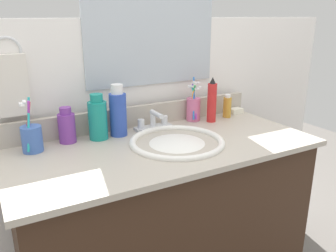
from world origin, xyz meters
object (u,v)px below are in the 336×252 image
at_px(hand_towel, 12,85).
at_px(bottle_mouthwash_teal, 98,119).
at_px(bottle_shampoo_blue, 118,112).
at_px(cup_pink, 193,108).
at_px(soap_bar, 236,111).
at_px(bottle_oil_amber, 227,107).
at_px(bottle_spray_red, 212,101).
at_px(cup_blue_plastic, 32,138).
at_px(faucet, 154,123).
at_px(bottle_cream_purple, 67,127).

relative_size(hand_towel, bottle_mouthwash_teal, 1.24).
bearing_deg(bottle_shampoo_blue, cup_pink, 4.32).
bearing_deg(soap_bar, bottle_shampoo_blue, -177.47).
height_order(bottle_shampoo_blue, bottle_oil_amber, bottle_shampoo_blue).
relative_size(bottle_shampoo_blue, soap_bar, 3.22).
xyz_separation_m(bottle_spray_red, cup_blue_plastic, (-0.76, 0.01, -0.04)).
distance_m(faucet, bottle_shampoo_blue, 0.17).
height_order(bottle_shampoo_blue, cup_pink, bottle_shampoo_blue).
bearing_deg(soap_bar, hand_towel, 176.21).
bearing_deg(faucet, cup_pink, 6.74).
height_order(bottle_mouthwash_teal, bottle_cream_purple, bottle_mouthwash_teal).
xyz_separation_m(hand_towel, bottle_shampoo_blue, (0.36, -0.09, -0.13)).
height_order(hand_towel, bottle_shampoo_blue, hand_towel).
distance_m(faucet, bottle_oil_amber, 0.38).
height_order(hand_towel, soap_bar, hand_towel).
height_order(faucet, bottle_oil_amber, bottle_oil_amber).
height_order(bottle_oil_amber, cup_pink, cup_pink).
bearing_deg(bottle_oil_amber, hand_towel, 173.85).
xyz_separation_m(bottle_spray_red, bottle_shampoo_blue, (-0.43, 0.03, 0.00)).
distance_m(faucet, cup_blue_plastic, 0.49).
xyz_separation_m(bottle_cream_purple, cup_pink, (0.57, 0.01, -0.00)).
relative_size(hand_towel, cup_pink, 1.12).
bearing_deg(bottle_shampoo_blue, cup_blue_plastic, -177.32).
xyz_separation_m(hand_towel, bottle_mouthwash_teal, (0.27, -0.09, -0.14)).
xyz_separation_m(cup_pink, cup_blue_plastic, (-0.70, -0.04, -0.01)).
relative_size(bottle_cream_purple, soap_bar, 2.12).
height_order(bottle_shampoo_blue, cup_blue_plastic, bottle_shampoo_blue).
distance_m(bottle_shampoo_blue, cup_pink, 0.37).
relative_size(bottle_oil_amber, cup_pink, 0.55).
distance_m(faucet, bottle_spray_red, 0.29).
relative_size(hand_towel, bottle_cream_purple, 1.62).
relative_size(bottle_spray_red, bottle_oil_amber, 1.86).
distance_m(faucet, bottle_mouthwash_teal, 0.25).
distance_m(bottle_mouthwash_teal, bottle_oil_amber, 0.62).
xyz_separation_m(bottle_shampoo_blue, soap_bar, (0.62, 0.03, -0.08)).
xyz_separation_m(bottle_cream_purple, bottle_oil_amber, (0.74, -0.02, -0.01)).
relative_size(faucet, bottle_oil_amber, 1.48).
bearing_deg(bottle_spray_red, bottle_shampoo_blue, 176.36).
relative_size(bottle_spray_red, soap_bar, 3.16).
height_order(hand_towel, faucet, hand_towel).
height_order(bottle_mouthwash_teal, cup_pink, cup_pink).
distance_m(bottle_cream_purple, bottle_shampoo_blue, 0.20).
xyz_separation_m(faucet, bottle_mouthwash_teal, (-0.24, -0.00, 0.05)).
bearing_deg(cup_pink, soap_bar, -0.17).
bearing_deg(hand_towel, cup_pink, -5.01).
height_order(bottle_cream_purple, bottle_oil_amber, bottle_cream_purple).
xyz_separation_m(bottle_mouthwash_teal, bottle_oil_amber, (0.62, -0.00, -0.03)).
distance_m(hand_towel, bottle_mouthwash_teal, 0.32).
distance_m(bottle_mouthwash_teal, bottle_shampoo_blue, 0.08).
relative_size(bottle_mouthwash_teal, cup_blue_plastic, 0.91).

